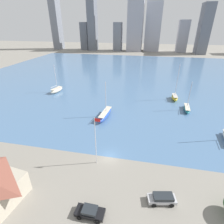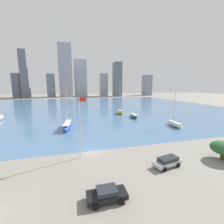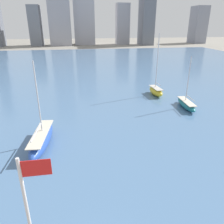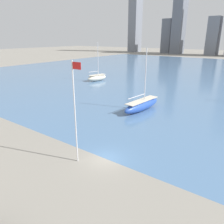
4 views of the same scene
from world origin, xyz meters
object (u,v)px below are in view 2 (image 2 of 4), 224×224
at_px(parked_sedan_black, 107,194).
at_px(parked_wagon_silver, 167,161).
at_px(sailboat_yellow, 120,112).
at_px(sailboat_white, 175,124).
at_px(flag_pole, 80,125).
at_px(sailboat_teal, 134,116).
at_px(sailboat_blue, 67,126).

bearing_deg(parked_sedan_black, parked_wagon_silver, 113.15).
height_order(sailboat_yellow, sailboat_white, sailboat_yellow).
height_order(flag_pole, sailboat_yellow, sailboat_yellow).
bearing_deg(sailboat_teal, sailboat_blue, -153.82).
bearing_deg(parked_wagon_silver, sailboat_blue, 20.01).
bearing_deg(sailboat_teal, sailboat_yellow, 113.70).
relative_size(sailboat_blue, parked_sedan_black, 2.48).
distance_m(sailboat_yellow, parked_sedan_black, 54.59).
xyz_separation_m(sailboat_teal, sailboat_white, (7.30, -16.58, 0.03)).
xyz_separation_m(sailboat_teal, sailboat_blue, (-26.65, -10.56, 0.27)).
bearing_deg(parked_sedan_black, sailboat_white, 132.63).
relative_size(sailboat_white, parked_sedan_black, 2.43).
relative_size(sailboat_yellow, sailboat_teal, 1.37).
bearing_deg(sailboat_yellow, sailboat_blue, -143.23).
height_order(sailboat_yellow, parked_wagon_silver, sailboat_yellow).
relative_size(parked_wagon_silver, parked_sedan_black, 1.06).
bearing_deg(sailboat_teal, flag_pole, -122.93).
relative_size(sailboat_teal, sailboat_blue, 0.88).
distance_m(flag_pole, sailboat_blue, 21.14).
distance_m(sailboat_yellow, sailboat_teal, 9.57).
bearing_deg(flag_pole, sailboat_blue, 98.32).
height_order(sailboat_blue, parked_sedan_black, sailboat_blue).
relative_size(sailboat_white, sailboat_blue, 0.98).
bearing_deg(sailboat_blue, sailboat_yellow, 45.50).
bearing_deg(sailboat_teal, parked_wagon_silver, -100.67).
distance_m(sailboat_white, sailboat_blue, 34.47).
height_order(flag_pole, sailboat_white, sailboat_white).
distance_m(sailboat_white, parked_wagon_silver, 27.51).
bearing_deg(parked_sedan_black, flag_pole, -168.58).
distance_m(flag_pole, sailboat_teal, 39.27).
bearing_deg(flag_pole, parked_sedan_black, -79.38).
height_order(sailboat_teal, parked_wagon_silver, sailboat_teal).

